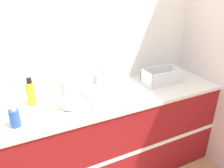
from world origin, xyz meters
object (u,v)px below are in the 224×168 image
Objects in this scene: bottle_blue at (15,118)px; dish_rack at (162,77)px; paper_towel_roll at (68,95)px; bottle_yellow at (31,93)px; sink at (112,90)px.

dish_rack is at bearing 7.02° from bottle_blue.
dish_rack is at bearing 5.91° from paper_towel_roll.
bottle_blue is at bearing -118.28° from bottle_yellow.
paper_towel_roll is 0.41m from bottle_blue.
dish_rack is 1.38m from bottle_blue.
dish_rack is at bearing -2.33° from sink.
dish_rack is 1.23m from bottle_yellow.
sink reaches higher than dish_rack.
paper_towel_roll is at bearing -164.13° from sink.
sink is 0.69m from bottle_yellow.
bottle_yellow is (-0.68, 0.08, 0.08)m from sink.
bottle_yellow is (-1.22, 0.10, 0.05)m from dish_rack.
sink is 3.34× the size of bottle_blue.
bottle_yellow is at bearing 173.18° from sink.
bottle_yellow is at bearing 61.72° from bottle_blue.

